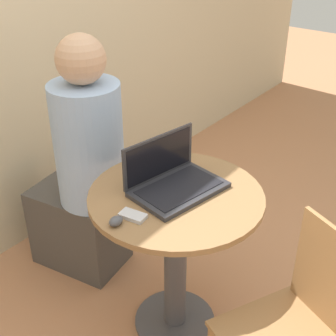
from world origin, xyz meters
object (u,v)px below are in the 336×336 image
object	(u,v)px
cell_phone	(133,216)
person_seated	(84,179)
laptop	(172,179)
chair_empty	(298,335)

from	to	relation	value
cell_phone	person_seated	bearing A→B (deg)	64.06
cell_phone	person_seated	distance (m)	0.70
laptop	person_seated	size ratio (longest dim) A/B	0.32
person_seated	cell_phone	bearing A→B (deg)	-115.94
laptop	cell_phone	xyz separation A→B (m)	(-0.26, -0.01, -0.03)
laptop	chair_empty	world-z (taller)	laptop
laptop	person_seated	world-z (taller)	person_seated
cell_phone	person_seated	world-z (taller)	person_seated
cell_phone	chair_empty	distance (m)	0.73
laptop	chair_empty	bearing A→B (deg)	-101.58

